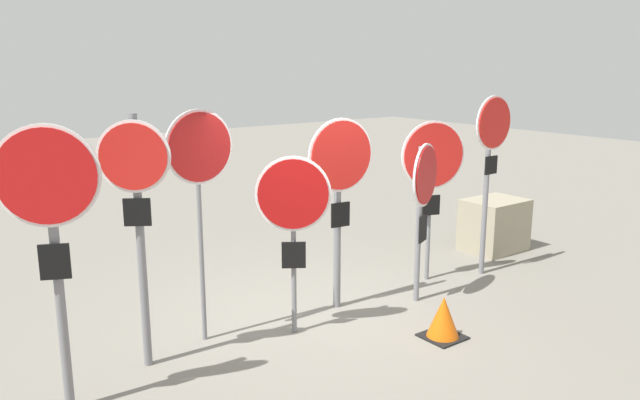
# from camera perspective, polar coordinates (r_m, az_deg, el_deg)

# --- Properties ---
(ground_plane) EXTENTS (40.00, 40.00, 0.00)m
(ground_plane) POSITION_cam_1_polar(r_m,az_deg,el_deg) (7.61, -0.12, -10.85)
(ground_plane) COLOR gray
(stop_sign_0) EXTENTS (0.78, 0.38, 2.55)m
(stop_sign_0) POSITION_cam_1_polar(r_m,az_deg,el_deg) (5.56, -23.41, -1.18)
(stop_sign_0) COLOR slate
(stop_sign_0) RESTS_ON ground
(stop_sign_1) EXTENTS (0.60, 0.39, 2.55)m
(stop_sign_1) POSITION_cam_1_polar(r_m,az_deg,el_deg) (6.20, -16.40, 0.18)
(stop_sign_1) COLOR slate
(stop_sign_1) RESTS_ON ground
(stop_sign_2) EXTENTS (0.79, 0.13, 2.55)m
(stop_sign_2) POSITION_cam_1_polar(r_m,az_deg,el_deg) (6.61, -10.94, 3.30)
(stop_sign_2) COLOR slate
(stop_sign_2) RESTS_ON ground
(stop_sign_3) EXTENTS (0.70, 0.48, 2.04)m
(stop_sign_3) POSITION_cam_1_polar(r_m,az_deg,el_deg) (6.76, -2.46, -0.57)
(stop_sign_3) COLOR slate
(stop_sign_3) RESTS_ON ground
(stop_sign_4) EXTENTS (0.88, 0.19, 2.38)m
(stop_sign_4) POSITION_cam_1_polar(r_m,az_deg,el_deg) (7.48, 1.83, 1.90)
(stop_sign_4) COLOR slate
(stop_sign_4) RESTS_ON ground
(stop_sign_5) EXTENTS (0.73, 0.35, 2.05)m
(stop_sign_5) POSITION_cam_1_polar(r_m,az_deg,el_deg) (7.84, 9.46, 0.87)
(stop_sign_5) COLOR slate
(stop_sign_5) RESTS_ON ground
(stop_sign_6) EXTENTS (0.88, 0.34, 2.25)m
(stop_sign_6) POSITION_cam_1_polar(r_m,az_deg,el_deg) (8.61, 10.26, 3.17)
(stop_sign_6) COLOR slate
(stop_sign_6) RESTS_ON ground
(stop_sign_7) EXTENTS (0.76, 0.14, 2.58)m
(stop_sign_7) POSITION_cam_1_polar(r_m,az_deg,el_deg) (9.02, 15.38, 4.61)
(stop_sign_7) COLOR slate
(stop_sign_7) RESTS_ON ground
(traffic_cone_0) EXTENTS (0.43, 0.43, 0.48)m
(traffic_cone_0) POSITION_cam_1_polar(r_m,az_deg,el_deg) (7.19, 11.21, -10.50)
(traffic_cone_0) COLOR black
(traffic_cone_0) RESTS_ON ground
(storage_crate) EXTENTS (0.96, 0.75, 0.84)m
(storage_crate) POSITION_cam_1_polar(r_m,az_deg,el_deg) (10.54, 15.63, -2.20)
(storage_crate) COLOR #9E937A
(storage_crate) RESTS_ON ground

